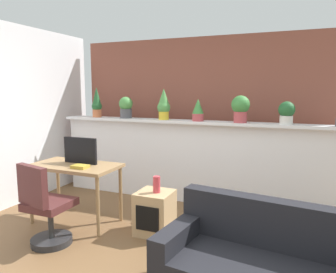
{
  "coord_description": "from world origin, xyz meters",
  "views": [
    {
      "loc": [
        1.35,
        -2.5,
        1.67
      ],
      "look_at": [
        -0.2,
        1.25,
        1.09
      ],
      "focal_mm": 34.72,
      "sensor_mm": 36.0,
      "label": 1
    }
  ],
  "objects": [
    {
      "name": "brick_wall_behind",
      "position": [
        0.0,
        2.6,
        1.25
      ],
      "size": [
        4.53,
        0.1,
        2.5
      ],
      "primitive_type": "cube",
      "color": "brown",
      "rests_on": "ground"
    },
    {
      "name": "side_cube_shelf",
      "position": [
        -0.18,
        0.78,
        0.25
      ],
      "size": [
        0.4,
        0.41,
        0.5
      ],
      "color": "tan",
      "rests_on": "ground"
    },
    {
      "name": "potted_plant_1",
      "position": [
        -1.22,
        1.96,
        1.4
      ],
      "size": [
        0.22,
        0.22,
        0.33
      ],
      "color": "#4C4C51",
      "rests_on": "plant_shelf"
    },
    {
      "name": "vase_on_shelf",
      "position": [
        -0.15,
        0.78,
        0.6
      ],
      "size": [
        0.08,
        0.08,
        0.19
      ],
      "primitive_type": "cylinder",
      "color": "#CC3D47",
      "rests_on": "side_cube_shelf"
    },
    {
      "name": "potted_plant_5",
      "position": [
        1.16,
        1.94,
        1.39
      ],
      "size": [
        0.21,
        0.21,
        0.3
      ],
      "color": "silver",
      "rests_on": "plant_shelf"
    },
    {
      "name": "desk",
      "position": [
        -1.24,
        0.7,
        0.67
      ],
      "size": [
        1.1,
        0.6,
        0.75
      ],
      "color": "#99754C",
      "rests_on": "ground"
    },
    {
      "name": "book_on_desk",
      "position": [
        -1.05,
        0.57,
        0.77
      ],
      "size": [
        0.19,
        0.14,
        0.04
      ],
      "primitive_type": "cube",
      "color": "gold",
      "rests_on": "desk"
    },
    {
      "name": "divider_wall",
      "position": [
        0.0,
        2.0,
        0.59
      ],
      "size": [
        4.53,
        0.16,
        1.19
      ],
      "primitive_type": "cube",
      "color": "white",
      "rests_on": "ground"
    },
    {
      "name": "potted_plant_0",
      "position": [
        -1.74,
        1.93,
        1.45
      ],
      "size": [
        0.16,
        0.16,
        0.48
      ],
      "color": "#C66B42",
      "rests_on": "plant_shelf"
    },
    {
      "name": "tv_monitor",
      "position": [
        -1.2,
        0.78,
        0.92
      ],
      "size": [
        0.47,
        0.04,
        0.33
      ],
      "primitive_type": "cube",
      "color": "black",
      "rests_on": "desk"
    },
    {
      "name": "plant_shelf",
      "position": [
        0.0,
        1.96,
        1.21
      ],
      "size": [
        4.53,
        0.29,
        0.04
      ],
      "primitive_type": "cube",
      "color": "white",
      "rests_on": "divider_wall"
    },
    {
      "name": "potted_plant_3",
      "position": [
        -0.02,
        1.92,
        1.39
      ],
      "size": [
        0.16,
        0.16,
        0.32
      ],
      "color": "#B7474C",
      "rests_on": "plant_shelf"
    },
    {
      "name": "potted_plant_4",
      "position": [
        0.58,
        1.93,
        1.43
      ],
      "size": [
        0.25,
        0.25,
        0.37
      ],
      "color": "#B7474C",
      "rests_on": "plant_shelf"
    },
    {
      "name": "potted_plant_2",
      "position": [
        -0.56,
        1.95,
        1.45
      ],
      "size": [
        0.2,
        0.2,
        0.46
      ],
      "color": "gold",
      "rests_on": "plant_shelf"
    },
    {
      "name": "office_chair",
      "position": [
        -1.13,
        0.06,
        0.39
      ],
      "size": [
        0.49,
        0.49,
        0.91
      ],
      "color": "#262628",
      "rests_on": "ground"
    },
    {
      "name": "ground_plane",
      "position": [
        0.0,
        0.0,
        0.0
      ],
      "size": [
        12.0,
        12.0,
        0.0
      ],
      "primitive_type": "plane",
      "color": "brown"
    }
  ]
}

